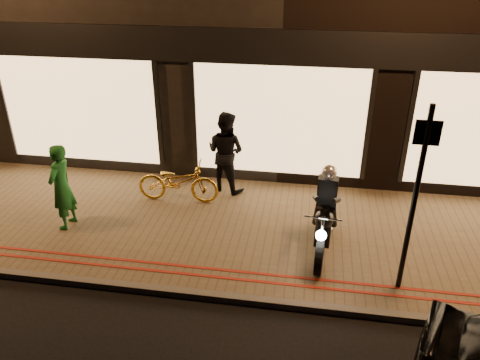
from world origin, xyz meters
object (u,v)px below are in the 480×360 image
(sign_post, at_px, (416,193))
(person_green, at_px, (61,187))
(bicycle_gold, at_px, (178,182))
(motorcycle, at_px, (324,219))

(sign_post, distance_m, person_green, 6.15)
(bicycle_gold, xyz_separation_m, person_green, (-1.84, -1.30, 0.39))
(person_green, bearing_deg, bicycle_gold, 128.93)
(sign_post, bearing_deg, motorcycle, 144.78)
(sign_post, xyz_separation_m, person_green, (-6.03, 0.84, -0.84))
(motorcycle, distance_m, person_green, 4.84)
(motorcycle, bearing_deg, bicycle_gold, 161.47)
(motorcycle, height_order, sign_post, sign_post)
(person_green, bearing_deg, sign_post, 85.66)
(motorcycle, bearing_deg, person_green, -175.09)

